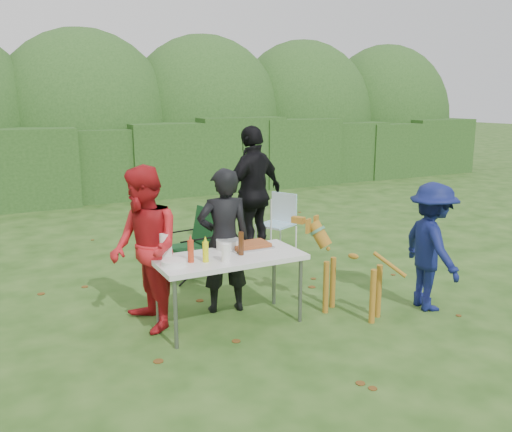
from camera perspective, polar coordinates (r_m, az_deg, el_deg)
name	(u,v)px	position (r m, az deg, el deg)	size (l,w,h in m)	color
ground	(270,326)	(5.70, 1.47, -11.49)	(80.00, 80.00, 0.00)	#1E4211
hedge_row	(101,163)	(12.90, -15.97, 5.43)	(22.00, 1.40, 1.70)	#23471C
shrub_backdrop	(86,126)	(14.40, -17.46, 9.01)	(20.00, 2.60, 3.20)	#3D6628
folding_table	(229,261)	(5.52, -2.83, -4.72)	(1.50, 0.70, 0.74)	silver
person_cook	(224,241)	(5.86, -3.39, -2.62)	(0.58, 0.38, 1.59)	black
person_red_jacket	(145,249)	(5.50, -11.63, -3.44)	(0.81, 0.63, 1.67)	red
person_black_puffy	(254,193)	(7.76, -0.26, 2.41)	(1.13, 0.47, 1.93)	black
child	(431,247)	(6.24, 17.98, -3.09)	(0.92, 0.53, 1.42)	#0E164D
dog	(353,270)	(5.90, 10.15, -5.66)	(1.06, 0.42, 1.00)	#9D691E
camping_chair	(191,244)	(7.07, -6.90, -2.90)	(0.57, 0.57, 0.91)	#103818
lawn_chair	(276,222)	(8.30, 2.11, -0.65)	(0.52, 0.52, 0.87)	#389EC5
food_tray	(250,247)	(5.77, -0.67, -3.28)	(0.45, 0.30, 0.02)	#B7B7BA
focaccia_bread	(250,244)	(5.76, -0.67, -3.01)	(0.40, 0.26, 0.04)	#9D4E25
mustard_bottle	(206,252)	(5.29, -5.33, -3.78)	(0.06, 0.06, 0.20)	#DEE611
ketchup_bottle	(191,251)	(5.29, -6.88, -3.70)	(0.06, 0.06, 0.22)	#B93619
beer_bottle	(241,243)	(5.49, -1.59, -2.91)	(0.06, 0.06, 0.24)	#47230F
paper_towel_roll	(166,246)	(5.44, -9.47, -3.12)	(0.12, 0.12, 0.26)	white
cup_stack	(226,253)	(5.28, -3.21, -3.90)	(0.08, 0.08, 0.18)	white
pasta_bowl	(228,244)	(5.74, -2.93, -2.97)	(0.26, 0.26, 0.10)	silver
plate_stack	(174,263)	(5.24, -8.63, -4.88)	(0.24, 0.24, 0.05)	white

